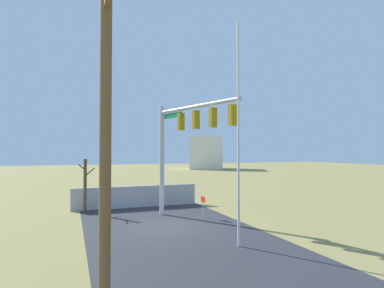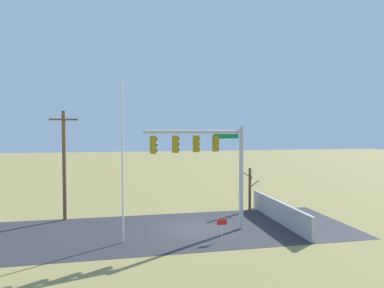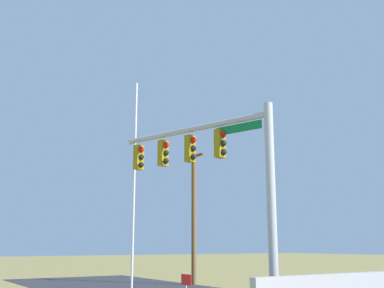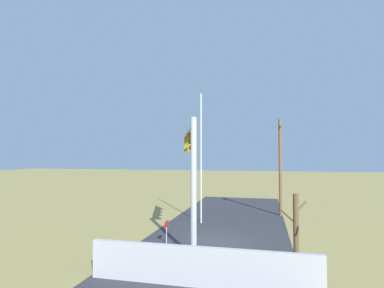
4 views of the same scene
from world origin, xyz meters
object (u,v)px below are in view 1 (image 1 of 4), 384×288
object	(u,v)px
signal_mast	(183,135)
utility_pole	(105,143)
open_sign	(203,202)
bare_tree	(85,185)
flagpole	(238,132)
distant_building	(207,153)

from	to	relation	value
signal_mast	utility_pole	xyz separation A→B (m)	(-9.27, 5.04, -0.74)
open_sign	utility_pole	bearing A→B (deg)	146.30
bare_tree	open_sign	world-z (taller)	bare_tree
open_sign	bare_tree	bearing A→B (deg)	56.66
signal_mast	flagpole	world-z (taller)	flagpole
signal_mast	distant_building	size ratio (longest dim) A/B	0.83
open_sign	distant_building	xyz separation A→B (m)	(47.71, -21.07, 2.67)
utility_pole	open_sign	bearing A→B (deg)	-33.70
signal_mast	utility_pole	distance (m)	10.58
signal_mast	flagpole	size ratio (longest dim) A/B	0.71
bare_tree	open_sign	distance (m)	7.45
flagpole	bare_tree	distance (m)	11.32
signal_mast	utility_pole	world-z (taller)	utility_pole
utility_pole	distant_building	world-z (taller)	utility_pole
utility_pole	bare_tree	world-z (taller)	utility_pole
bare_tree	flagpole	bearing A→B (deg)	-150.31
utility_pole	bare_tree	size ratio (longest dim) A/B	2.28
flagpole	bare_tree	size ratio (longest dim) A/B	2.73
open_sign	distant_building	size ratio (longest dim) A/B	0.16
flagpole	open_sign	distance (m)	6.59
flagpole	bare_tree	bearing A→B (deg)	29.69
signal_mast	distant_building	xyz separation A→B (m)	(47.91, -22.35, -1.11)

